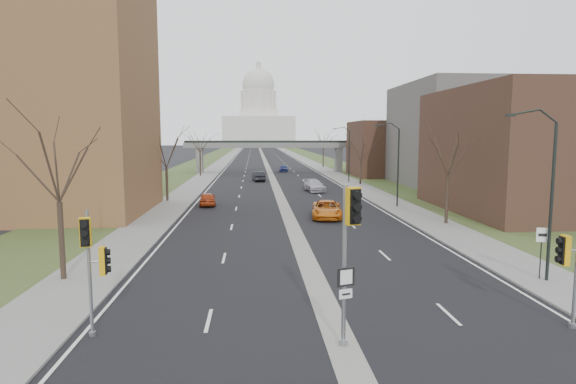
{
  "coord_description": "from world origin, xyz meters",
  "views": [
    {
      "loc": [
        -3.09,
        -16.94,
        7.5
      ],
      "look_at": [
        -1.06,
        12.06,
        4.06
      ],
      "focal_mm": 30.0,
      "sensor_mm": 36.0,
      "label": 1
    }
  ],
  "objects": [
    {
      "name": "speed_limit_sign",
      "position": [
        11.56,
        6.24,
        1.96
      ],
      "size": [
        0.57,
        0.14,
        2.68
      ],
      "rotation": [
        0.0,
        0.0,
        -0.2
      ],
      "color": "black",
      "rests_on": "sidewalk_right"
    },
    {
      "name": "car_left_far",
      "position": [
        -2.45,
        61.83,
        0.78
      ],
      "size": [
        2.28,
        4.92,
        1.56
      ],
      "primitive_type": "imported",
      "rotation": [
        0.0,
        0.0,
        3.28
      ],
      "color": "black",
      "rests_on": "ground"
    },
    {
      "name": "signal_pole_median",
      "position": [
        0.14,
        -0.95,
        4.04
      ],
      "size": [
        0.79,
        0.97,
        5.8
      ],
      "rotation": [
        0.0,
        0.0,
        0.31
      ],
      "color": "gray",
      "rests_on": "ground"
    },
    {
      "name": "car_left_near",
      "position": [
        -8.14,
        34.58,
        0.72
      ],
      "size": [
        2.07,
        4.37,
        1.44
      ],
      "primitive_type": "imported",
      "rotation": [
        0.0,
        0.0,
        3.23
      ],
      "color": "#A23512",
      "rests_on": "ground"
    },
    {
      "name": "streetlight_near",
      "position": [
        10.99,
        6.0,
        6.95
      ],
      "size": [
        2.61,
        0.2,
        8.7
      ],
      "color": "black",
      "rests_on": "sidewalk_right"
    },
    {
      "name": "median_strip",
      "position": [
        0.0,
        150.0,
        0.0
      ],
      "size": [
        1.2,
        600.0,
        0.02
      ],
      "primitive_type": "cube",
      "color": "gray",
      "rests_on": "ground"
    },
    {
      "name": "car_right_near",
      "position": [
        3.45,
        25.97,
        0.79
      ],
      "size": [
        3.29,
        5.94,
        1.57
      ],
      "primitive_type": "imported",
      "rotation": [
        0.0,
        0.0,
        -0.12
      ],
      "color": "orange",
      "rests_on": "ground"
    },
    {
      "name": "tree_right_b",
      "position": [
        13.0,
        55.0,
        5.82
      ],
      "size": [
        6.3,
        6.3,
        8.22
      ],
      "color": "#382B21",
      "rests_on": "sidewalk_right"
    },
    {
      "name": "sidewalk_right",
      "position": [
        12.0,
        150.0,
        0.06
      ],
      "size": [
        4.0,
        600.0,
        0.12
      ],
      "primitive_type": "cube",
      "color": "gray",
      "rests_on": "ground"
    },
    {
      "name": "pedestrian_bridge",
      "position": [
        0.0,
        80.0,
        4.84
      ],
      "size": [
        34.0,
        3.0,
        6.45
      ],
      "color": "slate",
      "rests_on": "ground"
    },
    {
      "name": "car_right_mid",
      "position": [
        4.9,
        46.7,
        0.77
      ],
      "size": [
        2.81,
        5.53,
        1.54
      ],
      "primitive_type": "imported",
      "rotation": [
        0.0,
        0.0,
        0.13
      ],
      "color": "#A8A6AE",
      "rests_on": "ground"
    },
    {
      "name": "tree_left_c",
      "position": [
        -13.0,
        72.0,
        7.04
      ],
      "size": [
        7.65,
        7.65,
        9.99
      ],
      "color": "#382B21",
      "rests_on": "sidewalk_left"
    },
    {
      "name": "streetlight_far",
      "position": [
        10.99,
        58.0,
        6.95
      ],
      "size": [
        2.61,
        0.2,
        8.7
      ],
      "color": "black",
      "rests_on": "sidewalk_right"
    },
    {
      "name": "road_surface",
      "position": [
        0.0,
        150.0,
        0.01
      ],
      "size": [
        20.0,
        600.0,
        0.01
      ],
      "primitive_type": "cube",
      "color": "black",
      "rests_on": "ground"
    },
    {
      "name": "tree_right_a",
      "position": [
        13.0,
        22.0,
        6.64
      ],
      "size": [
        7.2,
        7.2,
        9.4
      ],
      "color": "#382B21",
      "rests_on": "sidewalk_right"
    },
    {
      "name": "commercial_block_mid",
      "position": [
        28.0,
        52.0,
        7.5
      ],
      "size": [
        18.0,
        22.0,
        15.0
      ],
      "primitive_type": "cube",
      "color": "#5C5954",
      "rests_on": "ground"
    },
    {
      "name": "sidewalk_left",
      "position": [
        -12.0,
        150.0,
        0.06
      ],
      "size": [
        4.0,
        600.0,
        0.12
      ],
      "primitive_type": "cube",
      "color": "gray",
      "rests_on": "ground"
    },
    {
      "name": "car_right_far",
      "position": [
        2.92,
        82.07,
        0.72
      ],
      "size": [
        2.1,
        4.37,
        1.44
      ],
      "primitive_type": "imported",
      "rotation": [
        0.0,
        0.0,
        -0.1
      ],
      "color": "navy",
      "rests_on": "ground"
    },
    {
      "name": "tree_left_a",
      "position": [
        -13.0,
        8.0,
        6.64
      ],
      "size": [
        7.2,
        7.2,
        9.4
      ],
      "color": "#382B21",
      "rests_on": "sidewalk_left"
    },
    {
      "name": "tree_left_b",
      "position": [
        -13.0,
        38.0,
        6.23
      ],
      "size": [
        6.75,
        6.75,
        8.81
      ],
      "color": "#382B21",
      "rests_on": "sidewalk_left"
    },
    {
      "name": "streetlight_mid",
      "position": [
        10.99,
        32.0,
        6.95
      ],
      "size": [
        2.61,
        0.2,
        8.7
      ],
      "color": "black",
      "rests_on": "sidewalk_right"
    },
    {
      "name": "commercial_block_near",
      "position": [
        24.0,
        28.0,
        6.0
      ],
      "size": [
        16.0,
        20.0,
        12.0
      ],
      "primitive_type": "cube",
      "color": "#472D21",
      "rests_on": "ground"
    },
    {
      "name": "commercial_block_far",
      "position": [
        22.0,
        70.0,
        5.0
      ],
      "size": [
        14.0,
        14.0,
        10.0
      ],
      "primitive_type": "cube",
      "color": "#472D21",
      "rests_on": "ground"
    },
    {
      "name": "tree_right_c",
      "position": [
        13.0,
        95.0,
        7.04
      ],
      "size": [
        7.65,
        7.65,
        9.99
      ],
      "color": "#382B21",
      "rests_on": "sidewalk_right"
    },
    {
      "name": "capitol",
      "position": [
        0.0,
        320.0,
        18.6
      ],
      "size": [
        48.0,
        42.0,
        55.75
      ],
      "color": "silver",
      "rests_on": "ground"
    },
    {
      "name": "ground",
      "position": [
        0.0,
        0.0,
        0.0
      ],
      "size": [
        700.0,
        700.0,
        0.0
      ],
      "primitive_type": "plane",
      "color": "black",
      "rests_on": "ground"
    },
    {
      "name": "signal_pole_left",
      "position": [
        -9.0,
        0.66,
        3.14
      ],
      "size": [
        0.81,
        0.98,
        4.8
      ],
      "rotation": [
        0.0,
        0.0,
        0.18
      ],
      "color": "gray",
      "rests_on": "ground"
    },
    {
      "name": "apartment_building",
      "position": [
        -26.0,
        30.0,
        11.0
      ],
      "size": [
        25.0,
        16.0,
        22.0
      ],
      "primitive_type": "cube",
      "color": "brown",
      "rests_on": "ground"
    },
    {
      "name": "grass_verge_left",
      "position": [
        -18.0,
        150.0,
        0.05
      ],
      "size": [
        8.0,
        600.0,
        0.1
      ],
      "primitive_type": "cube",
      "color": "#2E401D",
      "rests_on": "ground"
    },
    {
      "name": "grass_verge_right",
      "position": [
        18.0,
        150.0,
        0.05
      ],
      "size": [
        8.0,
        600.0,
        0.1
      ],
      "primitive_type": "cube",
      "color": "#2E401D",
      "rests_on": "ground"
    }
  ]
}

